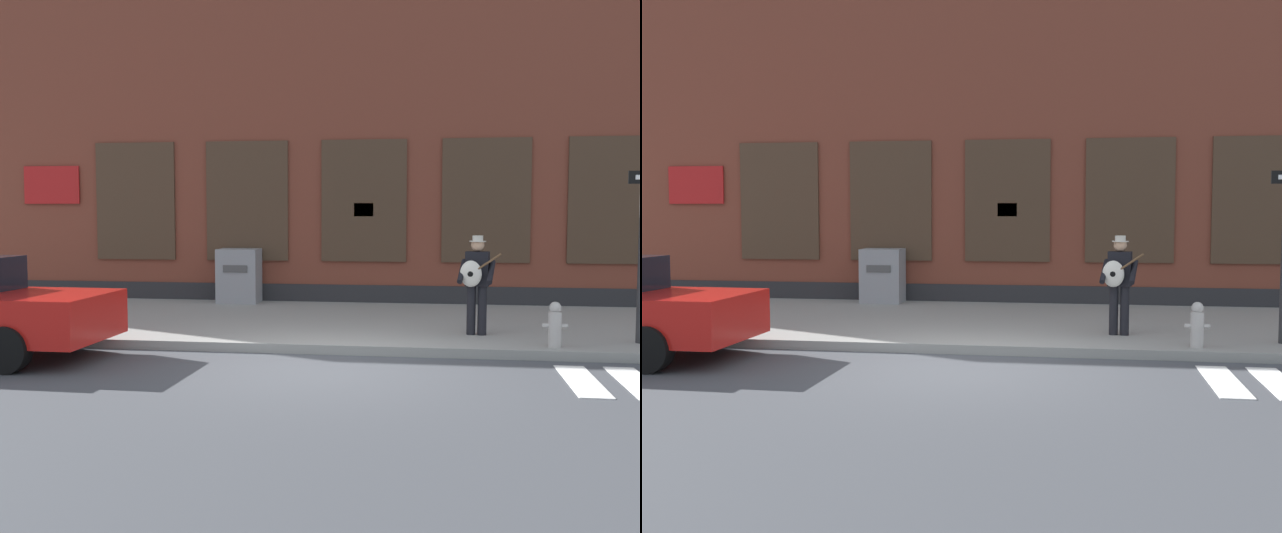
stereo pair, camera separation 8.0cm
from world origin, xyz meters
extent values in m
plane|color=#424449|center=(0.00, 0.00, 0.00)|extent=(160.00, 160.00, 0.00)
cube|color=gray|center=(0.00, 3.75, 0.08)|extent=(28.00, 5.57, 0.15)
cube|color=brown|center=(0.00, 8.54, 4.63)|extent=(28.00, 4.00, 9.26)
cube|color=#28282B|center=(0.00, 6.52, 0.28)|extent=(28.00, 0.04, 0.55)
cube|color=#473323|center=(-5.41, 6.51, 2.46)|extent=(1.93, 0.06, 2.75)
cube|color=black|center=(-5.41, 6.50, 2.46)|extent=(1.81, 0.03, 2.63)
cube|color=#473323|center=(-2.71, 6.51, 2.46)|extent=(1.93, 0.06, 2.75)
cube|color=black|center=(-2.71, 6.50, 2.46)|extent=(1.81, 0.03, 2.63)
cube|color=#473323|center=(0.00, 6.51, 2.46)|extent=(1.93, 0.06, 2.75)
cube|color=black|center=(0.00, 6.50, 2.46)|extent=(1.81, 0.03, 2.63)
cube|color=#473323|center=(2.71, 6.51, 2.46)|extent=(1.93, 0.06, 2.75)
cube|color=black|center=(2.71, 6.50, 2.46)|extent=(1.81, 0.03, 2.63)
cube|color=#473323|center=(5.41, 6.51, 2.46)|extent=(1.93, 0.06, 2.75)
cube|color=black|center=(5.41, 6.50, 2.46)|extent=(1.81, 0.03, 2.63)
cube|color=red|center=(-7.52, 6.50, 2.86)|extent=(1.40, 0.04, 0.90)
cube|color=yellow|center=(0.00, 6.49, 2.26)|extent=(0.44, 0.02, 0.30)
cube|color=silver|center=(3.49, -0.33, 0.01)|extent=(0.42, 1.90, 0.01)
cube|color=silver|center=(4.17, -0.33, 0.01)|extent=(0.42, 1.90, 0.01)
cube|color=silver|center=(-3.29, 0.44, 0.74)|extent=(0.07, 0.24, 0.12)
cube|color=silver|center=(-3.32, -0.70, 0.74)|extent=(0.07, 0.24, 0.12)
cylinder|color=black|center=(-4.21, 0.76, 0.33)|extent=(0.67, 0.26, 0.66)
cylinder|color=black|center=(-4.25, -0.99, 0.33)|extent=(0.67, 0.26, 0.66)
cylinder|color=black|center=(2.37, 2.31, 0.56)|extent=(0.15, 0.15, 0.82)
cylinder|color=black|center=(2.19, 2.33, 0.56)|extent=(0.15, 0.15, 0.82)
cube|color=black|center=(2.28, 2.33, 1.27)|extent=(0.42, 0.29, 0.58)
sphere|color=tan|center=(2.28, 2.33, 1.67)|extent=(0.22, 0.22, 0.22)
cylinder|color=beige|center=(2.28, 2.33, 1.73)|extent=(0.28, 0.28, 0.02)
cylinder|color=beige|center=(2.28, 2.33, 1.78)|extent=(0.18, 0.18, 0.09)
cylinder|color=black|center=(2.50, 2.18, 1.23)|extent=(0.19, 0.52, 0.39)
cylinder|color=black|center=(2.03, 2.28, 1.23)|extent=(0.19, 0.52, 0.39)
ellipsoid|color=silver|center=(2.17, 2.17, 1.19)|extent=(0.38, 0.19, 0.44)
cylinder|color=black|center=(2.16, 2.11, 1.19)|extent=(0.09, 0.03, 0.09)
cylinder|color=brown|center=(2.42, 2.10, 1.37)|extent=(0.47, 0.13, 0.34)
cube|color=gray|center=(-2.80, 6.09, 0.76)|extent=(0.92, 0.68, 1.22)
cube|color=#4C4C4C|center=(-2.80, 5.73, 0.95)|extent=(0.55, 0.02, 0.16)
cylinder|color=#B2ADA8|center=(3.40, 1.32, 0.43)|extent=(0.20, 0.20, 0.55)
sphere|color=#B2ADA8|center=(3.40, 1.32, 0.76)|extent=(0.18, 0.18, 0.18)
cylinder|color=#B2ADA8|center=(3.26, 1.32, 0.48)|extent=(0.10, 0.07, 0.07)
cylinder|color=#B2ADA8|center=(3.54, 1.32, 0.48)|extent=(0.10, 0.07, 0.07)
camera|label=1|loc=(1.50, -10.41, 2.23)|focal=42.00mm
camera|label=2|loc=(1.57, -10.39, 2.23)|focal=42.00mm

